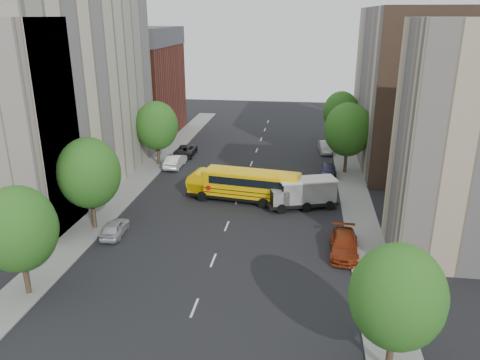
% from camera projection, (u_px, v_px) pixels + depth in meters
% --- Properties ---
extents(ground, '(120.00, 120.00, 0.00)m').
position_uv_depth(ground, '(230.00, 217.00, 42.00)').
color(ground, black).
rests_on(ground, ground).
extents(sidewalk_left, '(3.00, 80.00, 0.12)m').
position_uv_depth(sidewalk_left, '(128.00, 190.00, 48.17)').
color(sidewalk_left, slate).
rests_on(sidewalk_left, ground).
extents(sidewalk_right, '(3.00, 80.00, 0.12)m').
position_uv_depth(sidewalk_right, '(356.00, 202.00, 45.12)').
color(sidewalk_right, slate).
rests_on(sidewalk_right, ground).
extents(lane_markings, '(0.15, 64.00, 0.01)m').
position_uv_depth(lane_markings, '(245.00, 180.00, 51.33)').
color(lane_markings, silver).
rests_on(lane_markings, ground).
extents(building_left_cream, '(10.00, 26.00, 20.00)m').
position_uv_depth(building_left_cream, '(62.00, 90.00, 46.64)').
color(building_left_cream, beige).
rests_on(building_left_cream, ground).
extents(building_left_redbrick, '(10.00, 15.00, 13.00)m').
position_uv_depth(building_left_redbrick, '(139.00, 92.00, 68.34)').
color(building_left_redbrick, maroon).
rests_on(building_left_redbrick, ground).
extents(building_right_near, '(10.00, 7.00, 17.00)m').
position_uv_depth(building_right_near, '(474.00, 146.00, 32.58)').
color(building_right_near, tan).
rests_on(building_right_near, ground).
extents(building_right_far, '(10.00, 22.00, 18.00)m').
position_uv_depth(building_right_far, '(407.00, 88.00, 55.27)').
color(building_right_far, '#BFA894').
rests_on(building_right_far, ground).
extents(building_right_sidewall, '(10.10, 0.30, 18.00)m').
position_uv_depth(building_right_sidewall, '(429.00, 104.00, 45.01)').
color(building_right_sidewall, brown).
rests_on(building_right_sidewall, ground).
extents(street_tree_0, '(4.80, 4.80, 7.41)m').
position_uv_depth(street_tree_0, '(18.00, 229.00, 28.84)').
color(street_tree_0, '#38281C').
rests_on(street_tree_0, ground).
extents(street_tree_1, '(5.12, 5.12, 7.90)m').
position_uv_depth(street_tree_1, '(89.00, 173.00, 38.07)').
color(street_tree_1, '#38281C').
rests_on(street_tree_1, ground).
extents(street_tree_2, '(4.99, 4.99, 7.71)m').
position_uv_depth(street_tree_2, '(157.00, 126.00, 54.91)').
color(street_tree_2, '#38281C').
rests_on(street_tree_2, ground).
extents(street_tree_3, '(4.61, 4.61, 7.11)m').
position_uv_depth(street_tree_3, '(397.00, 297.00, 22.26)').
color(street_tree_3, '#38281C').
rests_on(street_tree_3, ground).
extents(street_tree_4, '(5.25, 5.25, 8.10)m').
position_uv_depth(street_tree_4, '(348.00, 130.00, 51.91)').
color(street_tree_4, '#38281C').
rests_on(street_tree_4, ground).
extents(street_tree_5, '(4.86, 4.86, 7.51)m').
position_uv_depth(street_tree_5, '(341.00, 112.00, 63.24)').
color(street_tree_5, '#38281C').
rests_on(street_tree_5, ground).
extents(school_bus, '(11.44, 4.14, 3.16)m').
position_uv_depth(school_bus, '(243.00, 184.00, 45.01)').
color(school_bus, black).
rests_on(school_bus, ground).
extents(safari_truck, '(6.99, 4.24, 2.83)m').
position_uv_depth(safari_truck, '(302.00, 193.00, 43.48)').
color(safari_truck, black).
rests_on(safari_truck, ground).
extents(parked_car_0, '(1.81, 4.00, 1.33)m').
position_uv_depth(parked_car_0, '(115.00, 228.00, 38.28)').
color(parked_car_0, '#B2B1B9').
rests_on(parked_car_0, ground).
extents(parked_car_1, '(1.72, 4.69, 1.53)m').
position_uv_depth(parked_car_1, '(175.00, 161.00, 55.42)').
color(parked_car_1, silver).
rests_on(parked_car_1, ground).
extents(parked_car_2, '(2.41, 5.07, 1.40)m').
position_uv_depth(parked_car_2, '(186.00, 150.00, 60.17)').
color(parked_car_2, black).
rests_on(parked_car_2, ground).
extents(parked_car_3, '(2.31, 5.21, 1.49)m').
position_uv_depth(parked_car_3, '(344.00, 245.00, 35.29)').
color(parked_car_3, maroon).
rests_on(parked_car_3, ground).
extents(parked_car_4, '(1.95, 4.35, 1.45)m').
position_uv_depth(parked_car_4, '(328.00, 171.00, 52.07)').
color(parked_car_4, '#39345B').
rests_on(parked_car_4, ground).
extents(parked_car_5, '(1.92, 4.46, 1.43)m').
position_uv_depth(parked_car_5, '(325.00, 147.00, 61.35)').
color(parked_car_5, '#959691').
rests_on(parked_car_5, ground).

